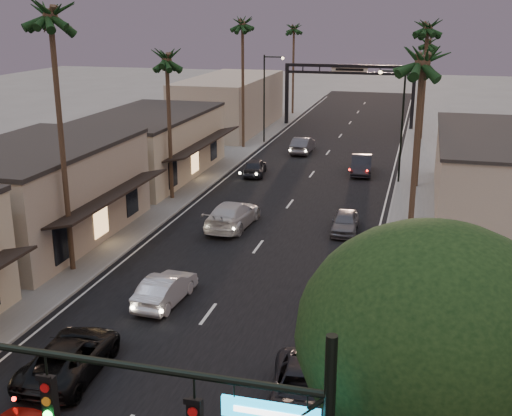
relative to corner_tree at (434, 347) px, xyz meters
The scene contains 28 objects.
ground 34.43m from the corner_tree, 106.23° to the left, with size 200.00×200.00×0.00m, color slate.
road 39.19m from the corner_tree, 104.16° to the left, with size 14.00×120.00×0.02m, color black.
sidewalk_left 48.78m from the corner_tree, 113.07° to the left, with size 5.00×92.00×0.12m, color slate.
sidewalk_right 44.94m from the corner_tree, 89.97° to the left, with size 5.00×92.00×0.12m, color slate.
storefront_mid 29.32m from the corner_tree, 140.47° to the left, with size 8.00×14.00×5.50m, color gray.
storefront_far 41.37m from the corner_tree, 123.05° to the left, with size 8.00×16.00×5.00m, color #BEB391.
storefront_dist 61.86m from the corner_tree, 111.33° to the left, with size 8.00×20.00×6.00m, color gray.
building_right 33.05m from the corner_tree, 82.09° to the left, with size 8.00×18.00×5.00m, color gray.
corner_tree is the anchor object (origin of this frame).
arch 63.26m from the corner_tree, 98.62° to the left, with size 15.20×0.40×7.27m.
streetlight_right 37.64m from the corner_tree, 93.89° to the left, with size 2.13×0.30×9.00m.
streetlight_left 53.15m from the corner_tree, 107.97° to the left, with size 2.13×0.30×9.00m.
palm_lb 24.36m from the corner_tree, 141.17° to the left, with size 3.20×3.20×15.20m.
palm_lc 34.09m from the corner_tree, 122.34° to the left, with size 3.20×3.20×12.20m.
palm_ld 51.28m from the corner_tree, 110.81° to the left, with size 3.20×3.20×14.20m.
palm_ra 17.45m from the corner_tree, 93.03° to the left, with size 3.20×3.20×13.20m.
palm_rb 37.12m from the corner_tree, 91.37° to the left, with size 3.20×3.20×14.20m.
palm_rc 56.74m from the corner_tree, 90.89° to the left, with size 3.20×3.20×12.20m.
palm_far 72.96m from the corner_tree, 104.14° to the left, with size 3.20×3.20×13.20m.
oncoming_pickup 14.96m from the corner_tree, 156.91° to the left, with size 2.41×5.23×1.45m, color black.
oncoming_silver 17.76m from the corner_tree, 134.08° to the left, with size 1.50×4.30×1.42m, color #9D9EA3.
oncoming_white 27.00m from the corner_tree, 116.83° to the left, with size 2.31×5.68×1.65m, color #B0B0B0.
oncoming_dgrey 39.98m from the corner_tree, 110.79° to the left, with size 1.68×4.19×1.43m, color black.
oncoming_grey_far 48.48m from the corner_tree, 104.24° to the left, with size 1.65×4.73×1.56m, color #444449.
curbside_near 8.62m from the corner_tree, 125.29° to the left, with size 2.35×5.09×1.42m, color black.
curbside_black 14.32m from the corner_tree, 104.21° to the left, with size 2.17×5.34×1.55m, color black.
curbside_grey 25.50m from the corner_tree, 101.33° to the left, with size 1.57×3.90×1.33m, color #505055.
curbside_far 40.48m from the corner_tree, 97.86° to the left, with size 1.65×4.72×1.56m, color black.
Camera 1 is at (8.88, -6.04, 13.23)m, focal length 45.00 mm.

